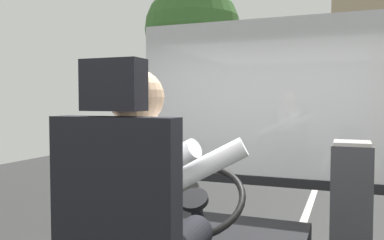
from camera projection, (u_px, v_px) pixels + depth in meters
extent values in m
cube|color=#2E2E2E|center=(321.00, 175.00, 10.26)|extent=(18.00, 44.00, 0.05)
cube|color=silver|center=(321.00, 174.00, 10.26)|extent=(0.12, 39.60, 0.00)
cube|color=black|center=(115.00, 210.00, 1.40)|extent=(0.48, 0.10, 0.66)
cube|color=black|center=(114.00, 85.00, 1.38)|extent=(0.22, 0.10, 0.18)
cylinder|color=silver|center=(137.00, 203.00, 1.55)|extent=(0.33, 0.33, 0.63)
cube|color=#B2842D|center=(156.00, 176.00, 1.70)|extent=(0.06, 0.01, 0.39)
sphere|color=tan|center=(136.00, 97.00, 1.53)|extent=(0.22, 0.22, 0.22)
cylinder|color=silver|center=(184.00, 177.00, 1.75)|extent=(0.58, 0.23, 0.36)
cylinder|color=silver|center=(147.00, 174.00, 1.82)|extent=(0.58, 0.23, 0.36)
cylinder|color=black|center=(201.00, 228.00, 2.25)|extent=(0.07, 0.28, 0.41)
torus|color=black|center=(194.00, 200.00, 2.13)|extent=(0.56, 0.50, 0.32)
cylinder|color=black|center=(194.00, 200.00, 2.13)|extent=(0.16, 0.15, 0.11)
cube|color=#333338|center=(351.00, 227.00, 2.32)|extent=(0.23, 0.25, 0.97)
cube|color=#9E9993|center=(352.00, 143.00, 2.30)|extent=(0.20, 0.22, 0.02)
cube|color=silver|center=(273.00, 98.00, 3.49)|extent=(2.50, 0.01, 1.40)
cube|color=black|center=(272.00, 181.00, 3.52)|extent=(2.50, 0.08, 0.08)
cylinder|color=#4C3828|center=(192.00, 116.00, 10.72)|extent=(0.25, 0.25, 2.96)
sphere|color=#39672D|center=(193.00, 30.00, 10.61)|extent=(2.54, 2.54, 2.54)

